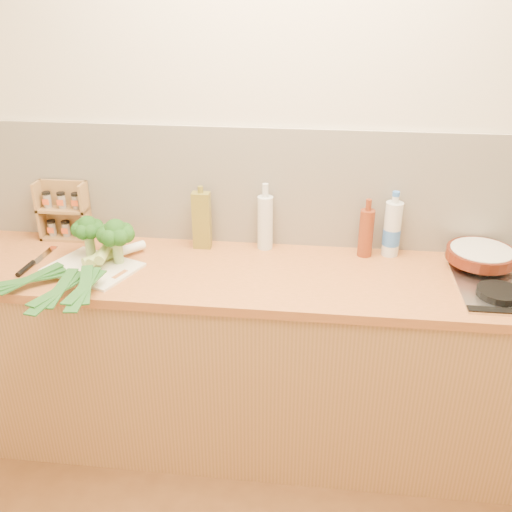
# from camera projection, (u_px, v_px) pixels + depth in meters

# --- Properties ---
(room_shell) EXTENTS (3.50, 3.50, 3.50)m
(room_shell) POSITION_uv_depth(u_px,v_px,m) (283.00, 189.00, 2.54)
(room_shell) COLOR beige
(room_shell) RESTS_ON ground
(counter) EXTENTS (3.20, 0.62, 0.90)m
(counter) POSITION_uv_depth(u_px,v_px,m) (275.00, 359.00, 2.60)
(counter) COLOR #AE7B48
(counter) RESTS_ON ground
(chopping_board) EXTENTS (0.44, 0.38, 0.01)m
(chopping_board) POSITION_uv_depth(u_px,v_px,m) (93.00, 268.00, 2.42)
(chopping_board) COLOR white
(chopping_board) RESTS_ON counter
(broccoli_left) EXTENTS (0.14, 0.14, 0.19)m
(broccoli_left) POSITION_uv_depth(u_px,v_px,m) (88.00, 229.00, 2.46)
(broccoli_left) COLOR #89AB64
(broccoli_left) RESTS_ON chopping_board
(broccoli_right) EXTENTS (0.16, 0.16, 0.20)m
(broccoli_right) POSITION_uv_depth(u_px,v_px,m) (116.00, 234.00, 2.40)
(broccoli_right) COLOR #89AB64
(broccoli_right) RESTS_ON chopping_board
(leek_front) EXTENTS (0.52, 0.55, 0.04)m
(leek_front) POSITION_uv_depth(u_px,v_px,m) (86.00, 262.00, 2.41)
(leek_front) COLOR white
(leek_front) RESTS_ON chopping_board
(leek_mid) EXTENTS (0.16, 0.69, 0.04)m
(leek_mid) POSITION_uv_depth(u_px,v_px,m) (90.00, 263.00, 2.36)
(leek_mid) COLOR white
(leek_mid) RESTS_ON chopping_board
(leek_back) EXTENTS (0.14, 0.64, 0.04)m
(leek_back) POSITION_uv_depth(u_px,v_px,m) (98.00, 262.00, 2.33)
(leek_back) COLOR white
(leek_back) RESTS_ON chopping_board
(chefs_knife) EXTENTS (0.05, 0.31, 0.02)m
(chefs_knife) POSITION_uv_depth(u_px,v_px,m) (30.00, 265.00, 2.44)
(chefs_knife) COLOR silver
(chefs_knife) RESTS_ON counter
(skillet) EXTENTS (0.41, 0.29, 0.05)m
(skillet) POSITION_uv_depth(u_px,v_px,m) (482.00, 255.00, 2.41)
(skillet) COLOR #531C0D
(skillet) RESTS_ON gas_hob
(spice_rack) EXTENTS (0.23, 0.09, 0.28)m
(spice_rack) POSITION_uv_depth(u_px,v_px,m) (65.00, 214.00, 2.67)
(spice_rack) COLOR #A87448
(spice_rack) RESTS_ON counter
(oil_tin) EXTENTS (0.08, 0.05, 0.29)m
(oil_tin) POSITION_uv_depth(u_px,v_px,m) (202.00, 220.00, 2.56)
(oil_tin) COLOR olive
(oil_tin) RESTS_ON counter
(glass_bottle) EXTENTS (0.07, 0.07, 0.31)m
(glass_bottle) POSITION_uv_depth(u_px,v_px,m) (265.00, 222.00, 2.56)
(glass_bottle) COLOR silver
(glass_bottle) RESTS_ON counter
(amber_bottle) EXTENTS (0.06, 0.06, 0.27)m
(amber_bottle) POSITION_uv_depth(u_px,v_px,m) (366.00, 232.00, 2.50)
(amber_bottle) COLOR maroon
(amber_bottle) RESTS_ON counter
(water_bottle) EXTENTS (0.08, 0.08, 0.28)m
(water_bottle) POSITION_uv_depth(u_px,v_px,m) (392.00, 230.00, 2.50)
(water_bottle) COLOR silver
(water_bottle) RESTS_ON counter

